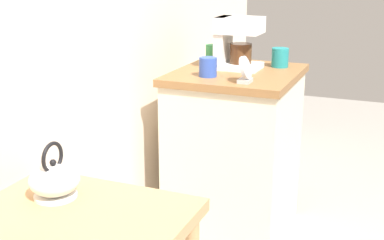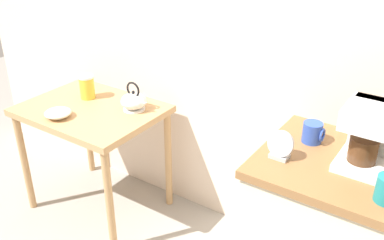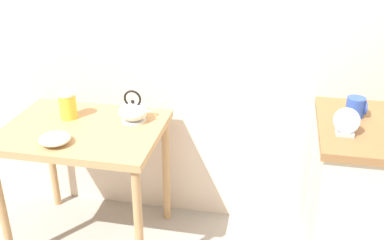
{
  "view_description": "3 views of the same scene",
  "coord_description": "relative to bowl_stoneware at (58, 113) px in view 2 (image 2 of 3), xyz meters",
  "views": [
    {
      "loc": [
        -1.64,
        -0.74,
        1.4
      ],
      "look_at": [
        0.14,
        -0.01,
        0.82
      ],
      "focal_mm": 48.56,
      "sensor_mm": 36.0,
      "label": 1
    },
    {
      "loc": [
        1.1,
        -1.54,
        1.82
      ],
      "look_at": [
        0.1,
        -0.04,
        0.91
      ],
      "focal_mm": 40.43,
      "sensor_mm": 36.0,
      "label": 2
    },
    {
      "loc": [
        0.27,
        -1.91,
        1.78
      ],
      "look_at": [
        -0.12,
        0.0,
        0.85
      ],
      "focal_mm": 43.06,
      "sensor_mm": 36.0,
      "label": 3
    }
  ],
  "objects": [
    {
      "name": "teakettle",
      "position": [
        0.29,
        0.32,
        0.03
      ],
      "size": [
        0.19,
        0.15,
        0.18
      ],
      "color": "white",
      "rests_on": "wooden_table"
    },
    {
      "name": "bowl_stoneware",
      "position": [
        0.0,
        0.0,
        0.0
      ],
      "size": [
        0.15,
        0.15,
        0.05
      ],
      "color": "beige",
      "rests_on": "wooden_table"
    },
    {
      "name": "coffee_maker",
      "position": [
        1.61,
        0.19,
        0.28
      ],
      "size": [
        0.18,
        0.22,
        0.26
      ],
      "color": "white",
      "rests_on": "kitchen_counter"
    },
    {
      "name": "table_clock",
      "position": [
        1.32,
        0.04,
        0.19
      ],
      "size": [
        0.11,
        0.05,
        0.12
      ],
      "color": "#B2B5BA",
      "rests_on": "kitchen_counter"
    },
    {
      "name": "wooden_table",
      "position": [
        0.05,
        0.2,
        -0.12
      ],
      "size": [
        0.81,
        0.62,
        0.72
      ],
      "color": "tan",
      "rests_on": "ground_plane"
    },
    {
      "name": "canister_enamel",
      "position": [
        -0.06,
        0.29,
        0.05
      ],
      "size": [
        0.09,
        0.09,
        0.15
      ],
      "color": "gold",
      "rests_on": "wooden_table"
    },
    {
      "name": "mug_blue",
      "position": [
        1.38,
        0.24,
        0.18
      ],
      "size": [
        0.09,
        0.08,
        0.09
      ],
      "color": "#2D4CAD",
      "rests_on": "kitchen_counter"
    }
  ]
}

